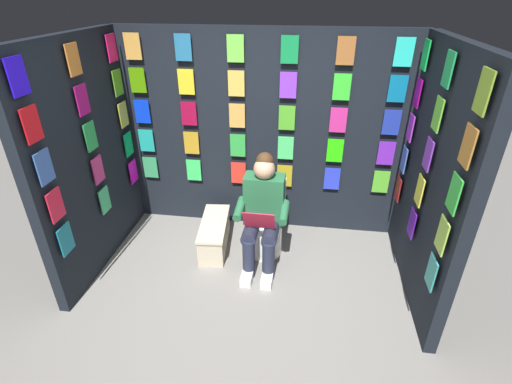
{
  "coord_description": "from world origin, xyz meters",
  "views": [
    {
      "loc": [
        -0.49,
        2.19,
        2.58
      ],
      "look_at": [
        -0.04,
        -0.93,
        0.85
      ],
      "focal_mm": 26.44,
      "sensor_mm": 36.0,
      "label": 1
    }
  ],
  "objects": [
    {
      "name": "display_wall_left",
      "position": [
        -1.57,
        -0.85,
        1.13
      ],
      "size": [
        0.14,
        1.69,
        2.24
      ],
      "color": "black",
      "rests_on": "ground"
    },
    {
      "name": "toilet",
      "position": [
        -0.11,
        -1.2,
        0.33
      ],
      "size": [
        0.41,
        0.56,
        0.77
      ],
      "rotation": [
        0.0,
        0.0,
        -0.02
      ],
      "color": "white",
      "rests_on": "ground"
    },
    {
      "name": "display_wall_back",
      "position": [
        -0.0,
        -1.74,
        1.13
      ],
      "size": [
        3.15,
        0.14,
        2.24
      ],
      "color": "black",
      "rests_on": "ground"
    },
    {
      "name": "person_reading",
      "position": [
        -0.1,
        -0.97,
        0.6
      ],
      "size": [
        0.53,
        0.69,
        1.19
      ],
      "rotation": [
        0.0,
        0.0,
        -0.02
      ],
      "color": "#286B42",
      "rests_on": "ground"
    },
    {
      "name": "ground_plane",
      "position": [
        0.0,
        0.0,
        0.0
      ],
      "size": [
        30.0,
        30.0,
        0.0
      ],
      "primitive_type": "plane",
      "color": "gray"
    },
    {
      "name": "comic_longbox_near",
      "position": [
        0.45,
        -1.13,
        0.16
      ],
      "size": [
        0.36,
        0.78,
        0.33
      ],
      "rotation": [
        0.0,
        0.0,
        0.11
      ],
      "color": "beige",
      "rests_on": "ground"
    },
    {
      "name": "display_wall_right",
      "position": [
        1.57,
        -0.85,
        1.13
      ],
      "size": [
        0.14,
        1.69,
        2.24
      ],
      "color": "black",
      "rests_on": "ground"
    }
  ]
}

